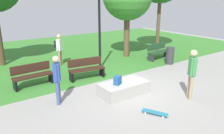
% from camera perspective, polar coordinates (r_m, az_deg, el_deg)
% --- Properties ---
extents(ground_plane, '(28.00, 28.00, 0.00)m').
position_cam_1_polar(ground_plane, '(8.66, 5.82, -6.03)').
color(ground_plane, gray).
extents(grass_lawn, '(26.60, 12.43, 0.01)m').
position_cam_1_polar(grass_lawn, '(15.11, -13.96, 3.74)').
color(grass_lawn, '#387A2D').
rests_on(grass_lawn, ground_plane).
extents(concrete_ledge, '(1.82, 0.94, 0.46)m').
position_cam_1_polar(concrete_ledge, '(8.21, 3.08, -5.59)').
color(concrete_ledge, '#A8A59E').
rests_on(concrete_ledge, ground_plane).
extents(backpack_on_ledge, '(0.34, 0.30, 0.32)m').
position_cam_1_polar(backpack_on_ledge, '(7.89, 1.46, -3.50)').
color(backpack_on_ledge, '#1E4C8C').
rests_on(backpack_on_ledge, concrete_ledge).
extents(skater_performing_trick, '(0.35, 0.38, 1.80)m').
position_cam_1_polar(skater_performing_trick, '(8.04, 20.23, -0.86)').
color(skater_performing_trick, tan).
rests_on(skater_performing_trick, ground_plane).
extents(skater_watching, '(0.33, 0.39, 1.68)m').
position_cam_1_polar(skater_watching, '(7.44, -14.22, -2.38)').
color(skater_watching, '#3F5184').
rests_on(skater_watching, ground_plane).
extents(skateboard_by_ledge, '(0.55, 0.80, 0.08)m').
position_cam_1_polar(skateboard_by_ledge, '(7.02, 11.16, -11.61)').
color(skateboard_by_ledge, teal).
rests_on(skateboard_by_ledge, ground_plane).
extents(park_bench_near_path, '(1.63, 0.59, 0.91)m').
position_cam_1_polar(park_bench_near_path, '(13.23, 12.05, 4.11)').
color(park_bench_near_path, '#1E4223').
rests_on(park_bench_near_path, ground_plane).
extents(park_bench_near_lamppost, '(1.62, 0.56, 0.91)m').
position_cam_1_polar(park_bench_near_lamppost, '(9.45, -20.09, -1.91)').
color(park_bench_near_lamppost, '#331E14').
rests_on(park_bench_near_lamppost, ground_plane).
extents(park_bench_far_left, '(1.65, 0.66, 0.91)m').
position_cam_1_polar(park_bench_far_left, '(9.78, -6.74, -0.30)').
color(park_bench_far_left, '#331E14').
rests_on(park_bench_far_left, ground_plane).
extents(lamp_post, '(0.28, 0.28, 4.45)m').
position_cam_1_polar(lamp_post, '(10.75, -3.35, 13.36)').
color(lamp_post, black).
rests_on(lamp_post, ground_plane).
extents(trash_bin, '(0.44, 0.44, 0.93)m').
position_cam_1_polar(trash_bin, '(12.37, 14.92, 2.92)').
color(trash_bin, '#333338').
rests_on(trash_bin, ground_plane).
extents(pedestrian_with_backpack, '(0.44, 0.45, 1.68)m').
position_cam_1_polar(pedestrian_with_backpack, '(11.91, -13.71, 5.13)').
color(pedestrian_with_backpack, tan).
rests_on(pedestrian_with_backpack, ground_plane).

